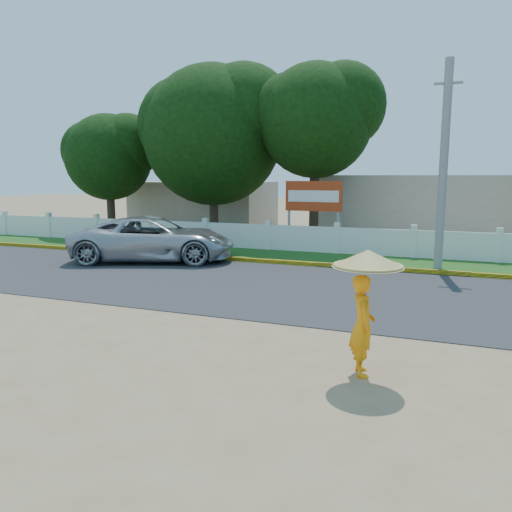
# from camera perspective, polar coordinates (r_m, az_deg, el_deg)

# --- Properties ---
(ground) EXTENTS (120.00, 120.00, 0.00)m
(ground) POSITION_cam_1_polar(r_m,az_deg,el_deg) (10.34, -4.04, -8.80)
(ground) COLOR #9E8460
(ground) RESTS_ON ground
(road) EXTENTS (60.00, 7.00, 0.02)m
(road) POSITION_cam_1_polar(r_m,az_deg,el_deg) (14.39, 3.59, -3.59)
(road) COLOR #38383A
(road) RESTS_ON ground
(grass_verge) EXTENTS (60.00, 3.50, 0.03)m
(grass_verge) POSITION_cam_1_polar(r_m,az_deg,el_deg) (19.37, 8.28, -0.33)
(grass_verge) COLOR #2D601E
(grass_verge) RESTS_ON ground
(curb) EXTENTS (40.00, 0.18, 0.16)m
(curb) POSITION_cam_1_polar(r_m,az_deg,el_deg) (17.73, 7.05, -0.97)
(curb) COLOR yellow
(curb) RESTS_ON ground
(fence) EXTENTS (40.00, 0.10, 1.10)m
(fence) POSITION_cam_1_polar(r_m,az_deg,el_deg) (20.69, 9.21, 1.75)
(fence) COLOR silver
(fence) RESTS_ON ground
(building_near) EXTENTS (10.00, 6.00, 3.20)m
(building_near) POSITION_cam_1_polar(r_m,az_deg,el_deg) (26.96, 18.58, 5.35)
(building_near) COLOR #B7AD99
(building_near) RESTS_ON ground
(building_far) EXTENTS (8.00, 5.00, 2.80)m
(building_far) POSITION_cam_1_polar(r_m,az_deg,el_deg) (31.35, -5.92, 5.88)
(building_far) COLOR #B7AD99
(building_far) RESTS_ON ground
(utility_pole) EXTENTS (0.28, 0.28, 6.95)m
(utility_pole) POSITION_cam_1_polar(r_m,az_deg,el_deg) (18.01, 20.63, 9.53)
(utility_pole) COLOR gray
(utility_pole) RESTS_ON ground
(vehicle) EXTENTS (6.58, 4.67, 1.67)m
(vehicle) POSITION_cam_1_polar(r_m,az_deg,el_deg) (19.09, -11.60, 1.92)
(vehicle) COLOR #AEB2B7
(vehicle) RESTS_ON ground
(monk_with_parasol) EXTENTS (1.13, 1.13, 2.05)m
(monk_with_parasol) POSITION_cam_1_polar(r_m,az_deg,el_deg) (8.10, 12.36, -4.28)
(monk_with_parasol) COLOR orange
(monk_with_parasol) RESTS_ON ground
(billboard) EXTENTS (2.50, 0.13, 2.95)m
(billboard) POSITION_cam_1_polar(r_m,az_deg,el_deg) (21.91, 6.58, 6.40)
(billboard) COLOR gray
(billboard) RESTS_ON ground
(tree_row) EXTENTS (34.96, 7.57, 8.61)m
(tree_row) POSITION_cam_1_polar(r_m,az_deg,el_deg) (23.16, 15.11, 13.51)
(tree_row) COLOR #473828
(tree_row) RESTS_ON ground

